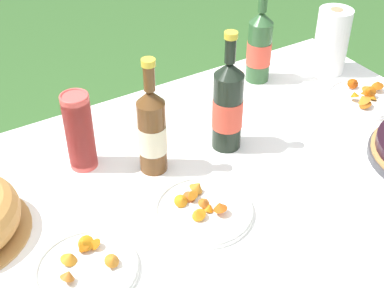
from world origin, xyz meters
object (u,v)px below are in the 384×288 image
object	(u,v)px
cider_bottle_amber	(152,131)
juice_bottle_red	(228,106)
cider_bottle_green	(259,47)
snack_plate_right	(203,209)
snack_plate_near	(365,97)
cup_stack	(79,132)
snack_plate_far	(86,267)
paper_towel_roll	(332,41)

from	to	relation	value
cider_bottle_amber	juice_bottle_red	world-z (taller)	juice_bottle_red
cider_bottle_green	cider_bottle_amber	xyz separation A→B (m)	(-0.51, -0.23, 0.00)
cider_bottle_green	snack_plate_right	bearing A→B (deg)	-138.27
juice_bottle_red	snack_plate_near	distance (m)	0.51
cider_bottle_amber	snack_plate_near	distance (m)	0.72
cup_stack	juice_bottle_red	world-z (taller)	juice_bottle_red
snack_plate_right	snack_plate_far	bearing A→B (deg)	-176.19
cider_bottle_green	cider_bottle_amber	bearing A→B (deg)	-155.63
snack_plate_near	snack_plate_right	xyz separation A→B (m)	(-0.69, -0.15, -0.00)
snack_plate_near	cider_bottle_green	bearing A→B (deg)	125.38
snack_plate_right	paper_towel_roll	distance (m)	0.82
cup_stack	cider_bottle_green	distance (m)	0.67
cider_bottle_amber	snack_plate_far	distance (m)	0.38
cider_bottle_green	juice_bottle_red	size ratio (longest dim) A/B	0.94
cup_stack	snack_plate_near	size ratio (longest dim) A/B	0.93
cider_bottle_amber	snack_plate_near	world-z (taller)	cider_bottle_amber
cup_stack	paper_towel_roll	bearing A→B (deg)	3.03
cider_bottle_green	snack_plate_near	distance (m)	0.36
snack_plate_far	snack_plate_right	bearing A→B (deg)	3.81
cup_stack	cider_bottle_green	bearing A→B (deg)	10.60
cup_stack	snack_plate_far	world-z (taller)	cup_stack
cider_bottle_green	juice_bottle_red	world-z (taller)	juice_bottle_red
juice_bottle_red	paper_towel_roll	bearing A→B (deg)	17.83
snack_plate_near	paper_towel_roll	xyz separation A→B (m)	(0.04, 0.21, 0.10)
cup_stack	cider_bottle_amber	distance (m)	0.19
snack_plate_near	snack_plate_right	bearing A→B (deg)	-167.43
cider_bottle_green	snack_plate_far	bearing A→B (deg)	-150.00
cup_stack	juice_bottle_red	size ratio (longest dim) A/B	0.64
snack_plate_near	snack_plate_far	distance (m)	1.01
snack_plate_right	paper_towel_roll	xyz separation A→B (m)	(0.73, 0.36, 0.10)
cider_bottle_amber	juice_bottle_red	bearing A→B (deg)	-4.32
cider_bottle_green	snack_plate_near	xyz separation A→B (m)	(0.20, -0.28, -0.11)
cider_bottle_green	paper_towel_roll	distance (m)	0.25
cup_stack	snack_plate_right	distance (m)	0.37
cider_bottle_green	cider_bottle_amber	world-z (taller)	cider_bottle_amber
juice_bottle_red	snack_plate_right	size ratio (longest dim) A/B	1.42
cider_bottle_amber	juice_bottle_red	size ratio (longest dim) A/B	0.94
snack_plate_near	paper_towel_roll	distance (m)	0.23
juice_bottle_red	snack_plate_near	bearing A→B (deg)	-4.15
cider_bottle_amber	snack_plate_right	size ratio (longest dim) A/B	1.33
cider_bottle_green	snack_plate_near	size ratio (longest dim) A/B	1.37
cider_bottle_amber	snack_plate_far	xyz separation A→B (m)	(-0.28, -0.23, -0.11)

